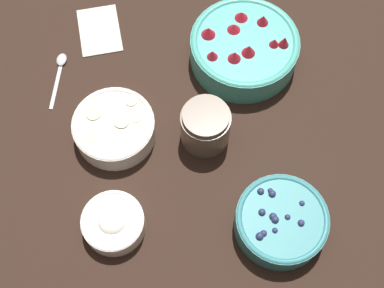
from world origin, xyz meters
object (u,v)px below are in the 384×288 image
object	(u,v)px
bowl_bananas	(114,127)
jar_chocolate	(205,127)
bowl_cream	(113,223)
bowl_strawberries	(244,47)
bowl_blueberries	(281,221)

from	to	relation	value
bowl_bananas	jar_chocolate	world-z (taller)	jar_chocolate
jar_chocolate	bowl_cream	bearing A→B (deg)	134.13
bowl_cream	jar_chocolate	size ratio (longest dim) A/B	1.19
bowl_bananas	jar_chocolate	bearing A→B (deg)	-95.45
bowl_strawberries	jar_chocolate	world-z (taller)	jar_chocolate
bowl_bananas	jar_chocolate	xyz separation A→B (m)	(-0.02, -0.18, 0.01)
bowl_blueberries	jar_chocolate	distance (m)	0.23
bowl_blueberries	bowl_bananas	size ratio (longest dim) A/B	1.04
bowl_strawberries	jar_chocolate	size ratio (longest dim) A/B	2.33
bowl_blueberries	jar_chocolate	size ratio (longest dim) A/B	1.73
bowl_strawberries	bowl_blueberries	world-z (taller)	bowl_strawberries
bowl_cream	bowl_strawberries	bearing A→B (deg)	-37.57
bowl_strawberries	bowl_blueberries	xyz separation A→B (m)	(-0.38, -0.03, -0.01)
bowl_strawberries	bowl_blueberries	bearing A→B (deg)	-175.54
bowl_blueberries	jar_chocolate	xyz separation A→B (m)	(0.20, 0.13, 0.01)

